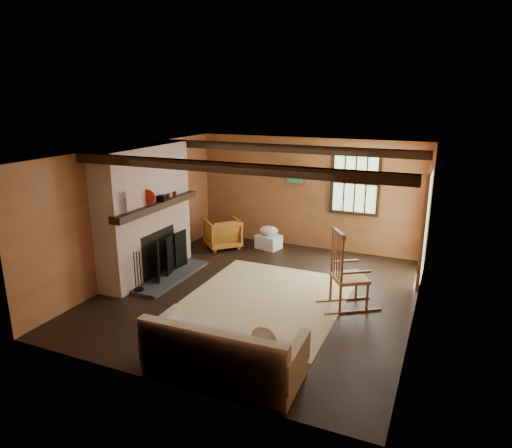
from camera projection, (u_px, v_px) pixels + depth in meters
The scene contains 10 objects.
ground at pixel (258, 293), 7.77m from camera, with size 5.50×5.50×0.00m, color black.
room_envelope at pixel (277, 198), 7.46m from camera, with size 5.02×5.52×2.44m.
fireplace at pixel (146, 218), 8.32m from camera, with size 1.02×2.30×2.40m.
rug at pixel (265, 300), 7.51m from camera, with size 2.50×3.00×0.01m, color tan.
rocking_chair at pixel (347, 275), 7.13m from camera, with size 1.04×0.92×1.29m.
sofa at pixel (223, 356), 5.41m from camera, with size 1.90×0.88×0.76m.
firewood_pile at pixel (221, 232), 10.83m from camera, with size 0.61×0.11×0.22m.
laundry_basket at pixel (269, 242), 10.01m from camera, with size 0.50×0.38×0.30m, color white.
basket_pillow at pixel (269, 231), 9.94m from camera, with size 0.42×0.33×0.21m, color beige.
armchair at pixel (223, 233), 10.02m from camera, with size 0.70×0.72×0.65m, color #BF6026.
Camera 1 is at (2.81, -6.57, 3.26)m, focal length 32.00 mm.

